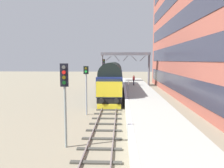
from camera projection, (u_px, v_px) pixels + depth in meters
name	position (u px, v px, depth m)	size (l,w,h in m)	color
ground_plane	(111.00, 100.00, 26.75)	(140.00, 140.00, 0.00)	gray
track_main	(111.00, 100.00, 26.75)	(2.50, 60.00, 0.15)	gray
station_platform	(140.00, 96.00, 26.55)	(4.00, 44.00, 1.01)	#ADB1A7
station_building	(200.00, 23.00, 26.55)	(5.58, 41.33, 18.94)	#934B3E
diesel_locomotive	(112.00, 78.00, 30.07)	(2.74, 17.56, 4.68)	black
signal_post_near	(65.00, 93.00, 11.86)	(0.44, 0.22, 4.75)	gray
signal_post_mid	(86.00, 85.00, 19.23)	(0.44, 0.22, 4.42)	gray
signal_post_far	(104.00, 69.00, 39.07)	(0.44, 0.22, 5.20)	gray
platform_number_sign	(128.00, 87.00, 22.17)	(0.10, 0.44, 1.83)	slate
waiting_passenger	(134.00, 79.00, 34.02)	(0.42, 0.50, 1.64)	#2A2534
overhead_footbridge	(126.00, 56.00, 40.80)	(9.30, 2.00, 6.43)	slate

